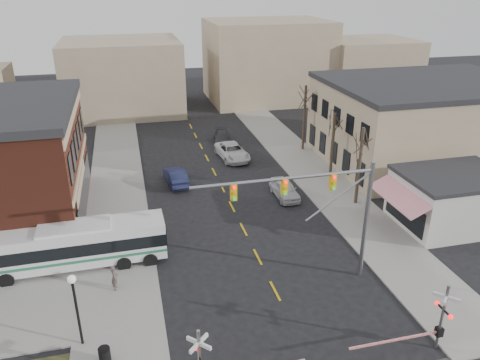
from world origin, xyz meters
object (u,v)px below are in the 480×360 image
car_c (232,152)px  street_lamp (75,296)px  transit_bus (77,244)px  rr_crossing_east (435,320)px  pedestrian_far (117,247)px  pedestrian_near (114,277)px  trash_bin (105,356)px  car_a (285,189)px  car_d (222,138)px  car_b (176,176)px  traffic_signal_mast (323,201)px

car_c → street_lamp: bearing=-125.4°
transit_bus → rr_crossing_east: rr_crossing_east is taller
pedestrian_far → pedestrian_near: bearing=-137.0°
trash_bin → car_a: car_a is taller
transit_bus → car_d: transit_bus is taller
trash_bin → transit_bus: bearing=100.8°
trash_bin → car_b: size_ratio=0.20×
street_lamp → car_b: size_ratio=0.93×
trash_bin → pedestrian_near: 6.18m
car_b → transit_bus: bearing=51.1°
street_lamp → pedestrian_far: (1.93, 8.11, -2.29)m
street_lamp → car_c: 28.92m
rr_crossing_east → trash_bin: (-16.54, 3.04, -1.39)m
transit_bus → traffic_signal_mast: 16.46m
transit_bus → trash_bin: bearing=-79.2°
pedestrian_near → pedestrian_far: pedestrian_near is taller
car_c → car_d: 5.20m
street_lamp → trash_bin: 3.36m
transit_bus → rr_crossing_east: 22.23m
car_a → car_c: bearing=102.1°
transit_bus → street_lamp: bearing=-85.6°
car_c → pedestrian_near: size_ratio=3.35×
car_b → pedestrian_near: (-5.62, -15.52, 0.19)m
traffic_signal_mast → rr_crossing_east: size_ratio=1.98×
trash_bin → pedestrian_near: size_ratio=0.54×
transit_bus → pedestrian_far: bearing=7.1°
car_c → pedestrian_far: 20.92m
transit_bus → pedestrian_far: 2.67m
car_c → car_d: size_ratio=1.23×
trash_bin → car_c: car_c is taller
pedestrian_near → pedestrian_far: (0.19, 3.67, -0.04)m
traffic_signal_mast → car_a: traffic_signal_mast is taller
car_a → car_d: car_a is taller
car_d → pedestrian_far: pedestrian_far is taller
street_lamp → car_c: bearing=60.8°
traffic_signal_mast → pedestrian_far: traffic_signal_mast is taller
traffic_signal_mast → car_c: bearing=90.8°
car_a → car_d: (-2.35, 15.60, -0.08)m
transit_bus → pedestrian_near: (2.34, -3.35, -0.74)m
car_c → pedestrian_near: 24.10m
rr_crossing_east → pedestrian_far: rr_crossing_east is taller
transit_bus → street_lamp: size_ratio=2.70×
pedestrian_far → car_b: bearing=21.4°
rr_crossing_east → street_lamp: street_lamp is taller
rr_crossing_east → transit_bus: bearing=145.7°
rr_crossing_east → trash_bin: bearing=169.6°
trash_bin → car_a: bearing=47.3°
car_a → car_c: 10.67m
pedestrian_far → rr_crossing_east: bearing=-83.1°
rr_crossing_east → trash_bin: size_ratio=6.12×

